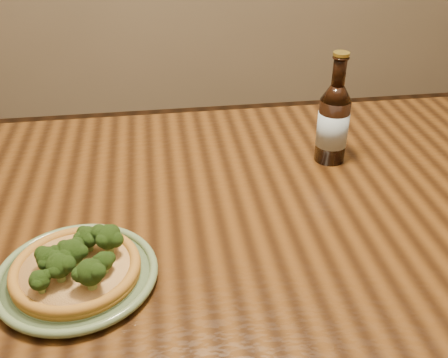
{
  "coord_description": "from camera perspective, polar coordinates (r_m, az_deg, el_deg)",
  "views": [
    {
      "loc": [
        -0.21,
        -0.73,
        1.34
      ],
      "look_at": [
        -0.09,
        0.09,
        0.82
      ],
      "focal_mm": 42.0,
      "sensor_mm": 36.0,
      "label": 1
    }
  ],
  "objects": [
    {
      "name": "table",
      "position": [
        1.09,
        4.79,
        -6.67
      ],
      "size": [
        1.6,
        0.9,
        0.75
      ],
      "color": "#49290F",
      "rests_on": "ground"
    },
    {
      "name": "plate",
      "position": [
        0.89,
        -15.71,
        -10.06
      ],
      "size": [
        0.26,
        0.26,
        0.02
      ],
      "rotation": [
        0.0,
        0.0,
        0.41
      ],
      "color": "#617853",
      "rests_on": "table"
    },
    {
      "name": "pizza",
      "position": [
        0.87,
        -15.78,
        -9.14
      ],
      "size": [
        0.21,
        0.21,
        0.07
      ],
      "rotation": [
        0.0,
        0.0,
        0.41
      ],
      "color": "#AB7226",
      "rests_on": "plate"
    },
    {
      "name": "beer_bottle",
      "position": [
        1.16,
        11.8,
        6.05
      ],
      "size": [
        0.07,
        0.07,
        0.25
      ],
      "rotation": [
        0.0,
        0.0,
        0.28
      ],
      "color": "black",
      "rests_on": "table"
    }
  ]
}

